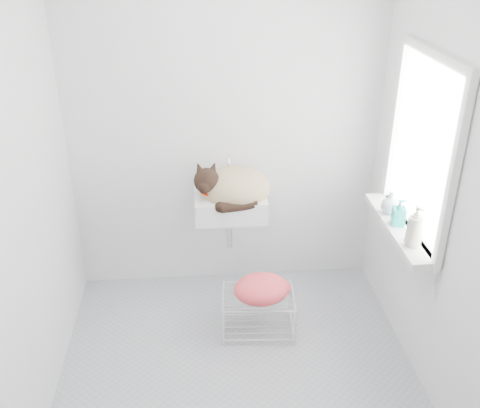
{
  "coord_description": "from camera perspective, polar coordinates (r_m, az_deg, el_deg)",
  "views": [
    {
      "loc": [
        -0.2,
        -2.61,
        2.47
      ],
      "look_at": [
        0.06,
        0.5,
        0.88
      ],
      "focal_mm": 40.71,
      "sensor_mm": 36.0,
      "label": 1
    }
  ],
  "objects": [
    {
      "name": "faucet",
      "position": [
        3.83,
        -1.28,
        4.28
      ],
      "size": [
        0.18,
        0.12,
        0.18
      ],
      "primitive_type": null,
      "color": "silver",
      "rests_on": "sink"
    },
    {
      "name": "bottle_c",
      "position": [
        3.59,
        15.32,
        -0.88
      ],
      "size": [
        0.13,
        0.13,
        0.15
      ],
      "primitive_type": "imported",
      "rotation": [
        0.0,
        0.0,
        0.16
      ],
      "color": "silver",
      "rests_on": "windowsill"
    },
    {
      "name": "cat",
      "position": [
        3.69,
        -0.9,
        1.7
      ],
      "size": [
        0.53,
        0.45,
        0.32
      ],
      "rotation": [
        0.0,
        0.0,
        -0.12
      ],
      "color": "#D0B989",
      "rests_on": "sink"
    },
    {
      "name": "towel",
      "position": [
        3.63,
        2.25,
        -9.5
      ],
      "size": [
        0.4,
        0.31,
        0.15
      ],
      "primitive_type": "ellipsoid",
      "rotation": [
        0.0,
        0.0,
        0.13
      ],
      "color": "orange",
      "rests_on": "wire_rack"
    },
    {
      "name": "window_frame",
      "position": [
        3.28,
        18.41,
        5.63
      ],
      "size": [
        0.04,
        0.9,
        1.1
      ],
      "primitive_type": "cube",
      "color": "white",
      "rests_on": "right_wall"
    },
    {
      "name": "bottle_b",
      "position": [
        3.46,
        16.13,
        -2.07
      ],
      "size": [
        0.09,
        0.09,
        0.17
      ],
      "primitive_type": "imported",
      "rotation": [
        0.0,
        0.0,
        1.41
      ],
      "color": "teal",
      "rests_on": "windowsill"
    },
    {
      "name": "left_wall",
      "position": [
        3.02,
        -21.7,
        1.11
      ],
      "size": [
        0.02,
        2.0,
        2.5
      ],
      "primitive_type": "cube",
      "color": "white",
      "rests_on": "ground"
    },
    {
      "name": "sink",
      "position": [
        3.72,
        -1.08,
        1.23
      ],
      "size": [
        0.48,
        0.42,
        0.19
      ],
      "primitive_type": "cube",
      "color": "white",
      "rests_on": "back_wall"
    },
    {
      "name": "floor",
      "position": [
        3.6,
        -0.31,
        -16.35
      ],
      "size": [
        2.2,
        2.0,
        0.02
      ],
      "primitive_type": "cube",
      "color": "#A3A6AA",
      "rests_on": "ground"
    },
    {
      "name": "window_glass",
      "position": [
        3.29,
        18.65,
        5.63
      ],
      "size": [
        0.01,
        0.8,
        1.0
      ],
      "primitive_type": "cube",
      "color": "white",
      "rests_on": "right_wall"
    },
    {
      "name": "wire_rack",
      "position": [
        3.76,
        1.9,
        -11.13
      ],
      "size": [
        0.49,
        0.36,
        0.28
      ],
      "primitive_type": "cube",
      "rotation": [
        0.0,
        0.0,
        -0.07
      ],
      "color": "silver",
      "rests_on": "floor"
    },
    {
      "name": "right_wall",
      "position": [
        3.16,
        19.96,
        2.6
      ],
      "size": [
        0.02,
        2.0,
        2.5
      ],
      "primitive_type": "cube",
      "color": "white",
      "rests_on": "ground"
    },
    {
      "name": "windowsill",
      "position": [
        3.47,
        16.26,
        -2.37
      ],
      "size": [
        0.16,
        0.88,
        0.04
      ],
      "primitive_type": "cube",
      "color": "white",
      "rests_on": "right_wall"
    },
    {
      "name": "bottle_a",
      "position": [
        3.26,
        17.56,
        -4.16
      ],
      "size": [
        0.1,
        0.1,
        0.21
      ],
      "primitive_type": "imported",
      "rotation": [
        0.0,
        0.0,
        0.28
      ],
      "color": "beige",
      "rests_on": "windowsill"
    },
    {
      "name": "back_wall",
      "position": [
        3.81,
        -1.57,
        8.35
      ],
      "size": [
        2.2,
        0.02,
        2.5
      ],
      "primitive_type": "cube",
      "color": "white",
      "rests_on": "ground"
    }
  ]
}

